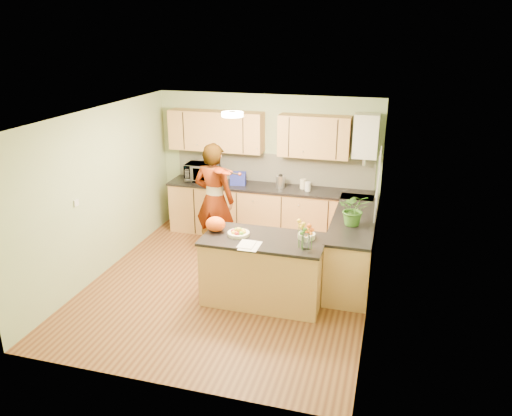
# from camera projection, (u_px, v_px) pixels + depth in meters

# --- Properties ---
(floor) EXTENTS (4.50, 4.50, 0.00)m
(floor) POSITION_uv_depth(u_px,v_px,m) (229.00, 285.00, 7.33)
(floor) COLOR #532D17
(floor) RESTS_ON ground
(ceiling) EXTENTS (4.00, 4.50, 0.02)m
(ceiling) POSITION_uv_depth(u_px,v_px,m) (225.00, 115.00, 6.48)
(ceiling) COLOR white
(ceiling) RESTS_ON wall_back
(wall_back) EXTENTS (4.00, 0.02, 2.50)m
(wall_back) POSITION_uv_depth(u_px,v_px,m) (267.00, 165.00, 8.95)
(wall_back) COLOR #92A676
(wall_back) RESTS_ON floor
(wall_front) EXTENTS (4.00, 0.02, 2.50)m
(wall_front) POSITION_uv_depth(u_px,v_px,m) (153.00, 280.00, 4.87)
(wall_front) COLOR #92A676
(wall_front) RESTS_ON floor
(wall_left) EXTENTS (0.02, 4.50, 2.50)m
(wall_left) POSITION_uv_depth(u_px,v_px,m) (100.00, 193.00, 7.42)
(wall_left) COLOR #92A676
(wall_left) RESTS_ON floor
(wall_right) EXTENTS (0.02, 4.50, 2.50)m
(wall_right) POSITION_uv_depth(u_px,v_px,m) (374.00, 219.00, 6.40)
(wall_right) COLOR #92A676
(wall_right) RESTS_ON floor
(back_counter) EXTENTS (3.64, 0.62, 0.94)m
(back_counter) POSITION_uv_depth(u_px,v_px,m) (268.00, 212.00, 8.91)
(back_counter) COLOR #AD7645
(back_counter) RESTS_ON floor
(right_counter) EXTENTS (0.62, 2.24, 0.94)m
(right_counter) POSITION_uv_depth(u_px,v_px,m) (353.00, 246.00, 7.51)
(right_counter) COLOR #AD7645
(right_counter) RESTS_ON floor
(splashback) EXTENTS (3.60, 0.02, 0.52)m
(splashback) POSITION_uv_depth(u_px,v_px,m) (273.00, 168.00, 8.92)
(splashback) COLOR beige
(splashback) RESTS_ON back_counter
(upper_cabinets) EXTENTS (3.20, 0.34, 0.70)m
(upper_cabinets) POSITION_uv_depth(u_px,v_px,m) (255.00, 133.00, 8.63)
(upper_cabinets) COLOR #AD7645
(upper_cabinets) RESTS_ON wall_back
(boiler) EXTENTS (0.40, 0.30, 0.86)m
(boiler) POSITION_uv_depth(u_px,v_px,m) (366.00, 136.00, 8.15)
(boiler) COLOR silver
(boiler) RESTS_ON wall_back
(window_right) EXTENTS (0.01, 1.30, 1.05)m
(window_right) POSITION_uv_depth(u_px,v_px,m) (378.00, 184.00, 6.84)
(window_right) COLOR silver
(window_right) RESTS_ON wall_right
(light_switch) EXTENTS (0.02, 0.09, 0.09)m
(light_switch) POSITION_uv_depth(u_px,v_px,m) (76.00, 203.00, 6.85)
(light_switch) COLOR silver
(light_switch) RESTS_ON wall_left
(ceiling_lamp) EXTENTS (0.30, 0.30, 0.07)m
(ceiling_lamp) POSITION_uv_depth(u_px,v_px,m) (232.00, 114.00, 6.77)
(ceiling_lamp) COLOR #FFEABF
(ceiling_lamp) RESTS_ON ceiling
(peninsula_island) EXTENTS (1.63, 0.84, 0.93)m
(peninsula_island) POSITION_uv_depth(u_px,v_px,m) (263.00, 269.00, 6.79)
(peninsula_island) COLOR #AD7645
(peninsula_island) RESTS_ON floor
(fruit_dish) EXTENTS (0.30, 0.30, 0.10)m
(fruit_dish) POSITION_uv_depth(u_px,v_px,m) (238.00, 232.00, 6.70)
(fruit_dish) COLOR beige
(fruit_dish) RESTS_ON peninsula_island
(orange_bowl) EXTENTS (0.23, 0.23, 0.13)m
(orange_bowl) POSITION_uv_depth(u_px,v_px,m) (307.00, 234.00, 6.61)
(orange_bowl) COLOR beige
(orange_bowl) RESTS_ON peninsula_island
(flower_vase) EXTENTS (0.23, 0.23, 0.43)m
(flower_vase) POSITION_uv_depth(u_px,v_px,m) (306.00, 228.00, 6.22)
(flower_vase) COLOR silver
(flower_vase) RESTS_ON peninsula_island
(orange_bag) EXTENTS (0.32, 0.29, 0.21)m
(orange_bag) POSITION_uv_depth(u_px,v_px,m) (215.00, 224.00, 6.82)
(orange_bag) COLOR #F85614
(orange_bag) RESTS_ON peninsula_island
(papers) EXTENTS (0.25, 0.33, 0.01)m
(papers) POSITION_uv_depth(u_px,v_px,m) (250.00, 246.00, 6.38)
(papers) COLOR white
(papers) RESTS_ON peninsula_island
(violinist) EXTENTS (0.74, 0.54, 1.88)m
(violinist) POSITION_uv_depth(u_px,v_px,m) (214.00, 200.00, 8.07)
(violinist) COLOR #D8AC84
(violinist) RESTS_ON floor
(violin) EXTENTS (0.70, 0.61, 0.18)m
(violin) POSITION_uv_depth(u_px,v_px,m) (221.00, 171.00, 7.63)
(violin) COLOR #500D05
(violin) RESTS_ON violinist
(microwave) EXTENTS (0.58, 0.40, 0.32)m
(microwave) POSITION_uv_depth(u_px,v_px,m) (202.00, 172.00, 9.04)
(microwave) COLOR silver
(microwave) RESTS_ON back_counter
(blue_box) EXTENTS (0.30, 0.24, 0.21)m
(blue_box) POSITION_uv_depth(u_px,v_px,m) (238.00, 178.00, 8.85)
(blue_box) COLOR navy
(blue_box) RESTS_ON back_counter
(kettle) EXTENTS (0.15, 0.15, 0.28)m
(kettle) POSITION_uv_depth(u_px,v_px,m) (280.00, 181.00, 8.67)
(kettle) COLOR silver
(kettle) RESTS_ON back_counter
(jar_cream) EXTENTS (0.14, 0.14, 0.17)m
(jar_cream) POSITION_uv_depth(u_px,v_px,m) (303.00, 184.00, 8.62)
(jar_cream) COLOR beige
(jar_cream) RESTS_ON back_counter
(jar_white) EXTENTS (0.13, 0.13, 0.16)m
(jar_white) POSITION_uv_depth(u_px,v_px,m) (308.00, 187.00, 8.49)
(jar_white) COLOR silver
(jar_white) RESTS_ON back_counter
(potted_plant) EXTENTS (0.47, 0.42, 0.48)m
(potted_plant) POSITION_uv_depth(u_px,v_px,m) (354.00, 209.00, 6.98)
(potted_plant) COLOR #376A23
(potted_plant) RESTS_ON right_counter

